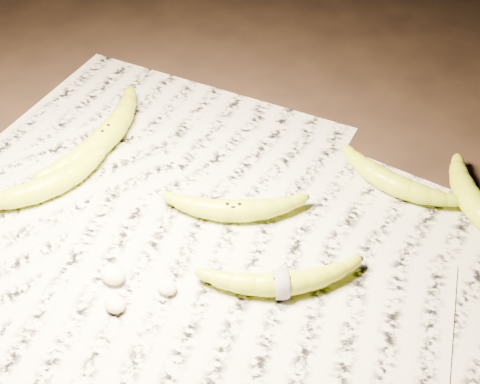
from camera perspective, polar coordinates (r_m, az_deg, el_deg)
The scene contains 12 objects.
ground at distance 0.99m, azimuth -2.48°, elevation -3.12°, with size 3.00×3.00×0.00m, color black.
newspaper_patch at distance 0.99m, azimuth -4.46°, elevation -2.88°, with size 0.90×0.70×0.01m, color beige.
banana_left_a at distance 1.13m, azimuth -11.40°, elevation 4.76°, with size 0.24×0.07×0.04m, color #B7D61A, non-canonical shape.
banana_left_b at distance 1.06m, azimuth -16.18°, elevation 0.56°, with size 0.19×0.06×0.04m, color #B7D61A, non-canonical shape.
banana_center at distance 0.99m, azimuth -0.56°, elevation -1.46°, with size 0.19×0.06×0.03m, color #B7D61A, non-canonical shape.
banana_taped at distance 0.90m, azimuth 3.55°, elevation -7.71°, with size 0.20×0.05×0.03m, color #B7D61A, non-canonical shape.
banana_upper_a at distance 1.06m, azimuth 12.84°, elevation 0.90°, with size 0.18×0.06×0.03m, color #B7D61A, non-canonical shape.
banana_upper_b at distance 1.05m, azimuth 19.50°, elevation -1.04°, with size 0.19×0.06×0.04m, color #B7D61A, non-canonical shape.
measuring_tape at distance 0.90m, azimuth 3.55°, elevation -7.71°, with size 0.04×0.04×0.00m, color white.
flesh_chunk_a at distance 0.93m, azimuth -10.83°, elevation -6.77°, with size 0.04×0.03×0.02m, color beige.
flesh_chunk_b at distance 0.90m, azimuth -10.67°, elevation -9.23°, with size 0.03×0.03×0.02m, color beige.
flesh_chunk_c at distance 0.91m, azimuth -6.30°, elevation -7.90°, with size 0.03×0.02×0.02m, color beige.
Camera 1 is at (0.42, -0.54, 0.72)m, focal length 50.00 mm.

